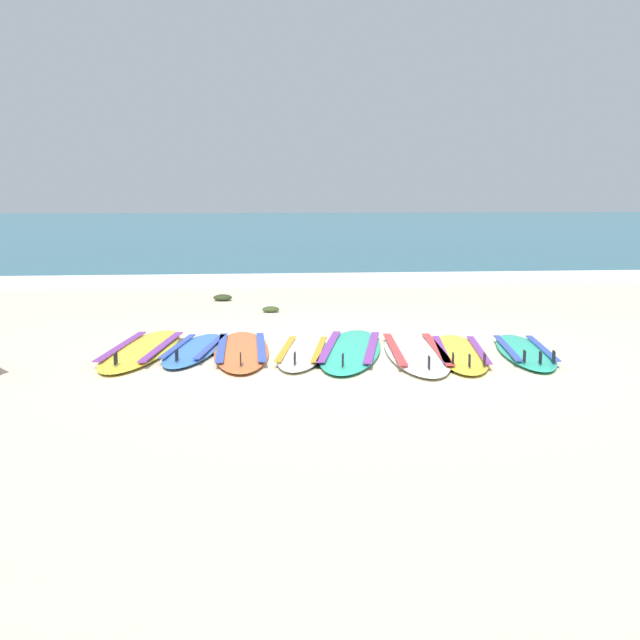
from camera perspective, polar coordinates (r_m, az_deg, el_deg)
The scene contains 13 objects.
ground_plane at distance 8.27m, azimuth 2.04°, elevation -2.46°, with size 80.00×80.00×0.00m, color beige.
sea at distance 44.41m, azimuth -4.37°, elevation 6.77°, with size 80.00×60.00×0.10m, color #23667A.
wave_foam_strip at distance 15.16m, azimuth -1.55°, elevation 2.90°, with size 80.00×1.33×0.11m, color white.
surfboard_0 at distance 8.54m, azimuth -12.55°, elevation -2.06°, with size 0.93×2.43×0.18m.
surfboard_1 at distance 8.44m, azimuth -8.93°, elevation -2.08°, with size 0.79×1.95×0.18m.
surfboard_2 at distance 8.33m, azimuth -5.61°, elevation -2.15°, with size 0.59×2.26×0.18m.
surfboard_3 at distance 8.20m, azimuth -1.25°, elevation -2.30°, with size 0.81×1.97×0.18m.
surfboard_4 at distance 8.33m, azimuth 2.19°, elevation -2.13°, with size 1.12×2.53×0.18m.
surfboard_5 at distance 8.26m, azimuth 6.82°, elevation -2.27°, with size 0.82×2.47×0.18m.
surfboard_6 at distance 8.28m, azimuth 9.92°, elevation -2.31°, with size 0.86×2.15×0.18m.
surfboard_7 at distance 8.50m, azimuth 14.34°, elevation -2.17°, with size 0.81×2.03×0.18m.
seaweed_clump_near_shoreline at distance 11.26m, azimuth -3.52°, elevation 0.77°, with size 0.24×0.19×0.08m, color #384723.
seaweed_clump_mid_sand at distance 12.56m, azimuth -6.94°, elevation 1.59°, with size 0.29×0.23×0.10m, color #2D381E.
Camera 1 is at (-1.11, -8.03, 1.62)m, focal length 44.96 mm.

